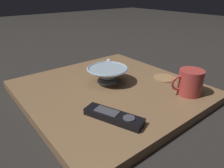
# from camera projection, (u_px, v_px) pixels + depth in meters

# --- Properties ---
(ground_plane) EXTENTS (6.00, 6.00, 0.00)m
(ground_plane) POSITION_uv_depth(u_px,v_px,m) (110.00, 94.00, 0.82)
(ground_plane) COLOR black
(table) EXTENTS (0.65, 0.64, 0.03)m
(table) POSITION_uv_depth(u_px,v_px,m) (110.00, 90.00, 0.82)
(table) COLOR brown
(table) RESTS_ON ground
(cereal_bowl) EXTENTS (0.17, 0.17, 0.07)m
(cereal_bowl) POSITION_uv_depth(u_px,v_px,m) (108.00, 74.00, 0.83)
(cereal_bowl) COLOR #8C9EAD
(cereal_bowl) RESTS_ON table
(coffee_mug) EXTENTS (0.09, 0.11, 0.09)m
(coffee_mug) POSITION_uv_depth(u_px,v_px,m) (190.00, 82.00, 0.74)
(coffee_mug) COLOR #A53833
(coffee_mug) RESTS_ON table
(teaspoon) EXTENTS (0.04, 0.12, 0.03)m
(teaspoon) POSITION_uv_depth(u_px,v_px,m) (107.00, 62.00, 1.05)
(teaspoon) COLOR silver
(teaspoon) RESTS_ON table
(tv_remote_near) EXTENTS (0.19, 0.11, 0.02)m
(tv_remote_near) POSITION_uv_depth(u_px,v_px,m) (113.00, 116.00, 0.60)
(tv_remote_near) COLOR black
(tv_remote_near) RESTS_ON table
(drink_coaster) EXTENTS (0.09, 0.09, 0.01)m
(drink_coaster) POSITION_uv_depth(u_px,v_px,m) (164.00, 78.00, 0.88)
(drink_coaster) COLOR olive
(drink_coaster) RESTS_ON table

